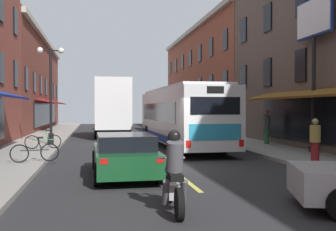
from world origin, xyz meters
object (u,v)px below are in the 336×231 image
Objects in this scene: transit_bus at (180,116)px; sedan_far at (107,122)px; pedestrian_far at (315,141)px; sedan_near at (125,154)px; billboard_sign at (314,34)px; bicycle_near at (43,141)px; bicycle_mid at (35,152)px; pedestrian_mid at (267,126)px; box_truck at (112,108)px; street_lamp_twin at (51,91)px; pedestrian_rear at (207,123)px; motorcycle_rider at (174,177)px.

transit_bus reaches higher than sedan_far.
sedan_near is at bearing 46.20° from pedestrian_far.
billboard_sign is 4.32× the size of pedestrian_far.
transit_bus is 7.23m from bicycle_near.
pedestrian_mid reaches higher than bicycle_mid.
transit_bus is at bearing 67.35° from sedan_near.
pedestrian_far is at bearing 3.14° from sedan_near.
street_lamp_twin is (-3.53, -6.54, 0.94)m from box_truck.
transit_bus is at bearing -9.25° from street_lamp_twin.
pedestrian_mid is at bearing 2.28° from bicycle_near.
street_lamp_twin is at bearing -118.31° from box_truck.
sedan_near is 2.70× the size of pedestrian_rear.
billboard_sign is 6.14m from pedestrian_far.
billboard_sign is 1.02× the size of box_truck.
box_truck reaches higher than pedestrian_mid.
bicycle_near is at bearing -93.34° from street_lamp_twin.
bicycle_near is (-3.66, -8.77, -1.60)m from box_truck.
sedan_far is (-8.49, 23.38, -4.69)m from billboard_sign.
sedan_near is 2.48× the size of pedestrian_mid.
billboard_sign is 12.83m from bicycle_mid.
bicycle_mid is at bearing -88.52° from street_lamp_twin.
transit_bus is 13.57m from motorcycle_rider.
bicycle_near is 3.38m from street_lamp_twin.
sedan_near is 0.87× the size of street_lamp_twin.
street_lamp_twin reaches higher than transit_bus.
street_lamp_twin is at bearing -101.30° from sedan_far.
box_truck is at bearing 67.38° from bicycle_near.
pedestrian_mid is at bearing -7.68° from transit_bus.
billboard_sign reaches higher than motorcycle_rider.
pedestrian_rear reaches higher than pedestrian_far.
billboard_sign is 1.32× the size of street_lamp_twin.
billboard_sign reaches higher than bicycle_near.
sedan_far is 24.86m from bicycle_mid.
pedestrian_far is at bearing 69.55° from pedestrian_mid.
transit_bus is 2.30× the size of street_lamp_twin.
transit_bus is at bearing -27.61° from pedestrian_far.
box_truck is (-8.46, 12.45, -3.30)m from billboard_sign.
pedestrian_rear is at bearing 65.96° from sedan_near.
sedan_far is 20.04m from bicycle_near.
pedestrian_mid is at bearing 58.43° from motorcycle_rider.
transit_bus is 5.80× the size of motorcycle_rider.
motorcycle_rider is at bearing -71.50° from bicycle_near.
sedan_far is 2.61× the size of pedestrian_rear.
billboard_sign is 10.73m from sedan_near.
box_truck is 4.01× the size of bicycle_mid.
pedestrian_far is (6.39, -27.06, 0.25)m from sedan_far.
pedestrian_far reaches higher than bicycle_mid.
bicycle_mid is (-3.34, -13.71, -1.60)m from box_truck.
transit_bus is at bearing 77.21° from motorcycle_rider.
bicycle_mid is (-3.73, 7.16, -0.21)m from motorcycle_rider.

